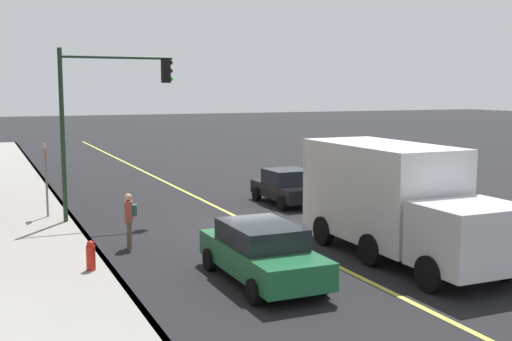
% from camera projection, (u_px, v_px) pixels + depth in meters
% --- Properties ---
extents(ground, '(200.00, 200.00, 0.00)m').
position_uv_depth(ground, '(253.00, 225.00, 23.01)').
color(ground, black).
extents(sidewalk_slab, '(80.00, 3.66, 0.15)m').
position_uv_depth(sidewalk_slab, '(30.00, 243.00, 19.98)').
color(sidewalk_slab, gray).
rests_on(sidewalk_slab, ground).
extents(curb_edge, '(80.00, 0.16, 0.15)m').
position_uv_depth(curb_edge, '(87.00, 238.00, 20.68)').
color(curb_edge, slate).
rests_on(curb_edge, ground).
extents(lane_stripe_center, '(80.00, 0.16, 0.01)m').
position_uv_depth(lane_stripe_center, '(253.00, 225.00, 23.01)').
color(lane_stripe_center, '#D8CC4C').
rests_on(lane_stripe_center, ground).
extents(car_green, '(4.60, 1.95, 1.49)m').
position_uv_depth(car_green, '(262.00, 252.00, 16.19)').
color(car_green, '#1E6038').
rests_on(car_green, ground).
extents(car_black, '(3.84, 2.00, 1.48)m').
position_uv_depth(car_black, '(288.00, 187.00, 27.16)').
color(car_black, black).
rests_on(car_black, ground).
extents(truck_white, '(7.54, 2.66, 3.25)m').
position_uv_depth(truck_white, '(395.00, 199.00, 18.53)').
color(truck_white, silver).
rests_on(truck_white, ground).
extents(pedestrian_with_backpack, '(0.45, 0.44, 1.71)m').
position_uv_depth(pedestrian_with_backpack, '(130.00, 216.00, 19.54)').
color(pedestrian_with_backpack, brown).
rests_on(pedestrian_with_backpack, ground).
extents(traffic_light_mast, '(0.28, 4.14, 6.29)m').
position_uv_depth(traffic_light_mast, '(104.00, 105.00, 23.01)').
color(traffic_light_mast, '#1E3823').
rests_on(traffic_light_mast, ground).
extents(street_sign_post, '(0.60, 0.08, 3.00)m').
position_uv_depth(street_sign_post, '(46.00, 174.00, 23.60)').
color(street_sign_post, slate).
rests_on(street_sign_post, ground).
extents(fire_hydrant, '(0.24, 0.24, 0.94)m').
position_uv_depth(fire_hydrant, '(91.00, 258.00, 16.74)').
color(fire_hydrant, red).
rests_on(fire_hydrant, ground).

